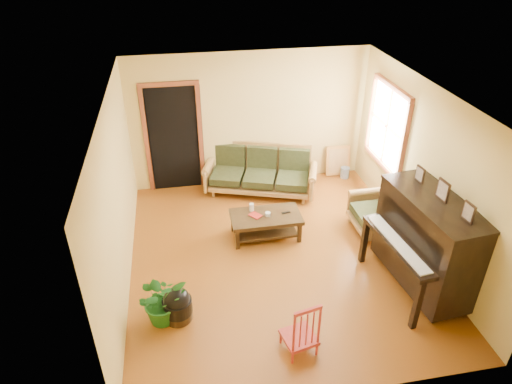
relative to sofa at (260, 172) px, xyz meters
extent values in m
plane|color=#61300C|center=(-0.11, -1.99, -0.44)|extent=(5.00, 5.00, 0.00)
cube|color=black|center=(-1.56, 0.49, 0.58)|extent=(1.08, 0.16, 2.05)
cube|color=white|center=(2.10, -0.69, 1.06)|extent=(0.12, 1.36, 1.46)
cube|color=olive|center=(0.00, 0.00, 0.00)|extent=(2.24, 1.49, 0.89)
cube|color=black|center=(-0.18, -1.43, -0.23)|extent=(1.15, 0.63, 0.42)
cube|color=olive|center=(1.66, -1.58, -0.01)|extent=(0.83, 0.87, 0.86)
cube|color=black|center=(1.77, -2.97, 0.28)|extent=(1.13, 1.72, 1.44)
cylinder|color=black|center=(-1.68, -3.02, -0.26)|extent=(0.48, 0.48, 0.37)
cube|color=maroon|center=(-0.24, -3.79, -0.03)|extent=(0.46, 0.49, 0.82)
cube|color=#C68D42|center=(1.70, 0.40, -0.11)|extent=(0.50, 0.12, 0.66)
cylinder|color=#305192|center=(1.82, 0.26, -0.33)|extent=(0.24, 0.24, 0.22)
imported|color=#185418|center=(-1.86, -3.00, -0.09)|extent=(0.79, 0.74, 0.71)
imported|color=maroon|center=(-0.41, -1.46, -0.02)|extent=(0.24, 0.25, 0.02)
cylinder|color=silver|center=(-0.38, -1.25, 0.04)|extent=(0.09, 0.09, 0.13)
cylinder|color=silver|center=(-0.15, -1.44, 0.00)|extent=(0.09, 0.09, 0.06)
cube|color=black|center=(0.16, -1.41, -0.02)|extent=(0.15, 0.07, 0.01)
camera|label=1|loc=(-1.44, -7.48, 4.15)|focal=32.00mm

